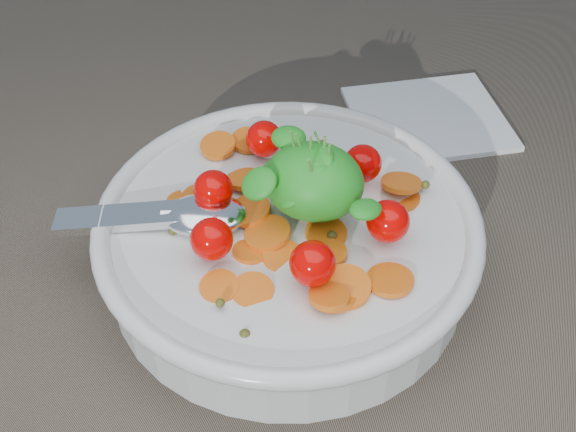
% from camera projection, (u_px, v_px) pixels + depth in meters
% --- Properties ---
extents(ground, '(6.00, 6.00, 0.00)m').
position_uv_depth(ground, '(295.00, 290.00, 0.57)').
color(ground, '#716251').
rests_on(ground, ground).
extents(bowl, '(0.32, 0.30, 0.13)m').
position_uv_depth(bowl, '(288.00, 237.00, 0.56)').
color(bowl, silver).
rests_on(bowl, ground).
extents(napkin, '(0.19, 0.18, 0.01)m').
position_uv_depth(napkin, '(428.00, 118.00, 0.72)').
color(napkin, white).
rests_on(napkin, ground).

